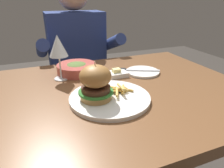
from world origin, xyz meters
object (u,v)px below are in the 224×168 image
table_knife (132,70)px  burger_sandwich (96,82)px  main_plate (110,98)px  diner_person (78,74)px  wine_glass (58,47)px  bread_plate (143,72)px  butter_dish (116,74)px  soup_bowl (77,68)px

table_knife → burger_sandwich: bearing=-138.9°
main_plate → diner_person: size_ratio=0.24×
wine_glass → table_knife: (0.32, -0.04, -0.13)m
wine_glass → bread_plate: (0.37, -0.06, -0.14)m
burger_sandwich → butter_dish: bearing=51.3°
burger_sandwich → bread_plate: 0.35m
butter_dish → table_knife: bearing=10.9°
bread_plate → table_knife: bearing=155.1°
burger_sandwich → table_knife: size_ratio=0.64×
butter_dish → bread_plate: bearing=-2.0°
butter_dish → soup_bowl: bearing=145.3°
main_plate → table_knife: (0.19, 0.21, 0.01)m
main_plate → bread_plate: bearing=38.6°
table_knife → wine_glass: bearing=172.5°
soup_bowl → diner_person: bearing=78.0°
wine_glass → soup_bowl: size_ratio=1.05×
burger_sandwich → diner_person: 0.79m
burger_sandwich → diner_person: size_ratio=0.11×
burger_sandwich → main_plate: bearing=-2.1°
butter_dish → diner_person: bearing=96.4°
main_plate → burger_sandwich: 0.08m
main_plate → butter_dish: butter_dish is taller
wine_glass → bread_plate: bearing=-9.9°
butter_dish → main_plate: bearing=-118.5°
bread_plate → butter_dish: (-0.13, 0.00, 0.01)m
diner_person → burger_sandwich: bearing=-97.2°
wine_glass → diner_person: size_ratio=0.16×
burger_sandwich → diner_person: diner_person is taller
table_knife → bread_plate: bearing=-24.9°
main_plate → butter_dish: bearing=61.5°
burger_sandwich → wine_glass: (-0.08, 0.25, 0.07)m
table_knife → soup_bowl: (-0.24, 0.09, 0.01)m
wine_glass → main_plate: bearing=-63.1°
butter_dish → diner_person: size_ratio=0.08×
table_knife → soup_bowl: 0.26m
butter_dish → wine_glass: bearing=165.9°
wine_glass → burger_sandwich: bearing=-72.5°
main_plate → butter_dish: 0.22m
main_plate → butter_dish: (0.11, 0.19, 0.00)m
wine_glass → bread_plate: 0.40m
main_plate → diner_person: 0.77m
main_plate → bread_plate: size_ratio=1.81×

